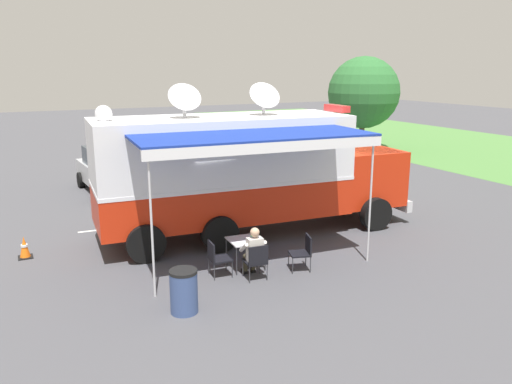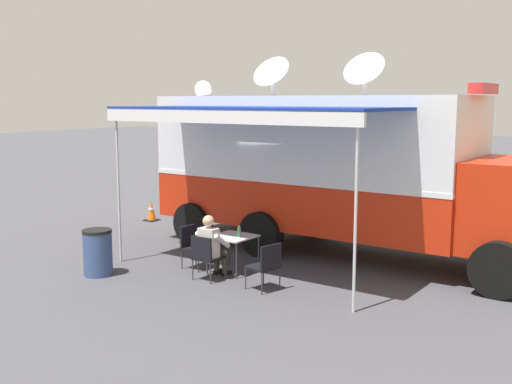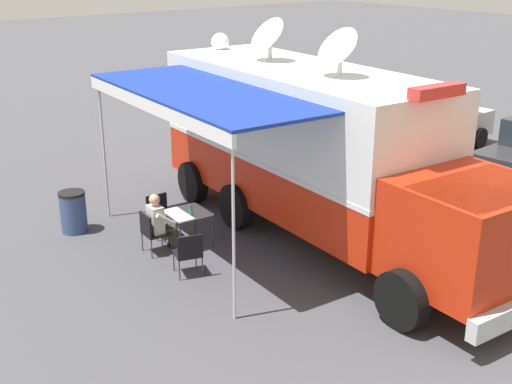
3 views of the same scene
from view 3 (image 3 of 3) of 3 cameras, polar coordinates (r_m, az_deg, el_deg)
The scene contains 12 objects.
ground_plane at distance 15.04m, azimuth 3.45°, elevation -2.66°, with size 100.00×100.00×0.00m, color #47474C.
lot_stripe at distance 17.33m, azimuth 5.36°, elevation 0.43°, with size 0.12×4.80×0.01m, color silver.
command_truck at distance 13.82m, azimuth 5.38°, elevation 3.78°, with size 5.26×9.64×4.53m.
folding_table at distance 13.75m, azimuth -5.89°, elevation -1.94°, with size 0.85×0.85×0.73m.
water_bottle at distance 13.55m, azimuth -5.62°, elevation -1.54°, with size 0.07×0.07×0.22m.
folding_chair_at_table at distance 13.52m, azimuth -8.94°, elevation -3.21°, with size 0.51×0.51×0.87m.
folding_chair_beside_table at distance 14.41m, azimuth -8.28°, elevation -1.68°, with size 0.51×0.51×0.87m.
folding_chair_spare_by_truck at distance 12.51m, azimuth -5.78°, elevation -5.06°, with size 0.60×0.60×0.87m.
seated_responder at distance 13.54m, azimuth -8.25°, elevation -2.50°, with size 0.68×0.58×1.25m.
trash_bin at distance 14.95m, azimuth -15.39°, elevation -1.64°, with size 0.57×0.57×0.91m.
traffic_cone at distance 19.37m, azimuth -5.61°, elevation 3.41°, with size 0.36×0.36×0.58m.
car_behind_truck at distance 21.04m, azimuth 14.87°, elevation 5.86°, with size 4.30×2.22×1.76m.
Camera 3 is at (9.23, 10.37, 5.80)m, focal length 46.68 mm.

